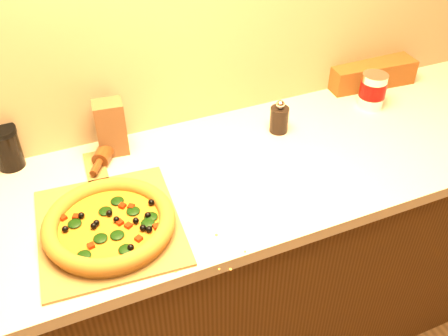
% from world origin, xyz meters
% --- Properties ---
extents(cabinet, '(2.80, 0.65, 0.86)m').
position_xyz_m(cabinet, '(0.00, 1.43, 0.43)').
color(cabinet, '#40260D').
rests_on(cabinet, ground).
extents(countertop, '(2.84, 0.68, 0.04)m').
position_xyz_m(countertop, '(0.00, 1.43, 0.88)').
color(countertop, '#BFAD95').
rests_on(countertop, cabinet).
extents(pizza_peel, '(0.41, 0.59, 0.01)m').
position_xyz_m(pizza_peel, '(-0.28, 1.34, 0.90)').
color(pizza_peel, brown).
rests_on(pizza_peel, countertop).
extents(pizza, '(0.36, 0.36, 0.05)m').
position_xyz_m(pizza, '(-0.28, 1.31, 0.93)').
color(pizza, '#AA742A').
rests_on(pizza, pizza_peel).
extents(bottle_cap, '(0.03, 0.03, 0.01)m').
position_xyz_m(bottle_cap, '(-0.40, 1.37, 0.90)').
color(bottle_cap, black).
rests_on(bottle_cap, countertop).
extents(pepper_grinder, '(0.06, 0.06, 0.12)m').
position_xyz_m(pepper_grinder, '(0.38, 1.56, 0.95)').
color(pepper_grinder, black).
rests_on(pepper_grinder, countertop).
extents(rolling_pin, '(0.23, 0.35, 0.05)m').
position_xyz_m(rolling_pin, '(-0.17, 1.71, 0.93)').
color(rolling_pin, '#51240D').
rests_on(rolling_pin, countertop).
extents(coffee_canister, '(0.10, 0.10, 0.13)m').
position_xyz_m(coffee_canister, '(0.77, 1.58, 0.97)').
color(coffee_canister, silver).
rests_on(coffee_canister, countertop).
extents(bread_bag, '(0.36, 0.14, 0.10)m').
position_xyz_m(bread_bag, '(0.87, 1.72, 0.95)').
color(bread_bag, brown).
rests_on(bread_bag, countertop).
extents(paper_bag, '(0.10, 0.08, 0.19)m').
position_xyz_m(paper_bag, '(-0.18, 1.67, 0.99)').
color(paper_bag, brown).
rests_on(paper_bag, countertop).
extents(dark_jar, '(0.09, 0.09, 0.14)m').
position_xyz_m(dark_jar, '(-0.50, 1.73, 0.97)').
color(dark_jar, black).
rests_on(dark_jar, countertop).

